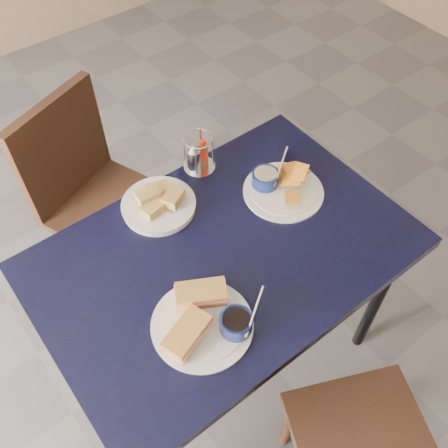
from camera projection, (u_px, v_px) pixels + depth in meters
ground at (153, 358)px, 2.09m from camera, size 6.00×6.00×0.00m
dining_table at (224, 265)px, 1.57m from camera, size 1.13×0.75×0.75m
chair_far at (96, 183)px, 2.01m from camera, size 0.54×0.54×0.89m
sandwich_plate at (205, 319)px, 1.34m from camera, size 0.30×0.28×0.12m
plantain_plate at (278, 185)px, 1.65m from camera, size 0.27×0.27×0.12m
bread_basket at (159, 203)px, 1.60m from camera, size 0.24×0.24×0.07m
condiment_caddy at (198, 156)px, 1.69m from camera, size 0.11×0.11×0.14m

